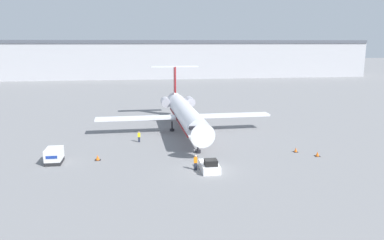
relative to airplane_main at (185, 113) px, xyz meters
The scene contains 10 objects.
ground_plane 20.29m from the airplane_main, 88.93° to the right, with size 600.00×600.00×0.00m, color slate.
terminal_building 100.09m from the airplane_main, 89.79° to the left, with size 180.00×16.80×15.75m.
airplane_main is the anchor object (origin of this frame).
pushback_tug 20.05m from the airplane_main, 88.49° to the right, with size 2.07×3.79×1.61m.
luggage_cart 23.28m from the airplane_main, 141.80° to the right, with size 1.92×2.86×1.90m.
worker_near_tug 19.51m from the airplane_main, 93.15° to the right, with size 0.40×0.26×1.83m.
worker_by_wing 9.83m from the airplane_main, 143.74° to the right, with size 0.40×0.24×1.65m.
traffic_cone_left 19.24m from the airplane_main, 133.01° to the right, with size 0.73×0.73×0.67m.
traffic_cone_right 19.80m from the airplane_main, 45.53° to the right, with size 0.58×0.58×0.65m.
traffic_cone_mid 22.82m from the airplane_main, 45.79° to the right, with size 0.67×0.67×0.60m.
Camera 1 is at (-7.69, -41.07, 14.83)m, focal length 35.00 mm.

